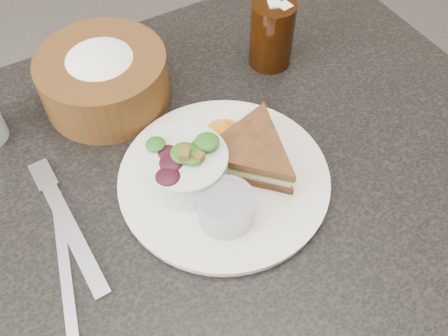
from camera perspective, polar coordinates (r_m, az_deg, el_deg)
dining_table at (r=0.99m, az=-3.39°, el=-14.51°), size 1.00×0.70×0.75m
dinner_plate at (r=0.66m, az=0.00°, el=-1.26°), size 0.27×0.27×0.01m
sandwich at (r=0.65m, az=3.04°, el=1.73°), size 0.22×0.22×0.04m
salad_bowl at (r=0.63m, az=-4.48°, el=0.65°), size 0.12×0.12×0.06m
dressing_ramekin at (r=0.60m, az=0.25°, el=-4.56°), size 0.09×0.09×0.04m
orange_wedge at (r=0.69m, az=0.02°, el=4.58°), size 0.08×0.08×0.03m
fork at (r=0.65m, az=-17.08°, el=-6.87°), size 0.03×0.20×0.01m
knife at (r=0.63m, az=-17.83°, el=-9.84°), size 0.06×0.20×0.00m
bread_basket at (r=0.75m, az=-13.71°, el=10.62°), size 0.22×0.22×0.11m
cola_glass at (r=0.80m, az=5.50°, el=15.35°), size 0.08×0.08×0.12m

